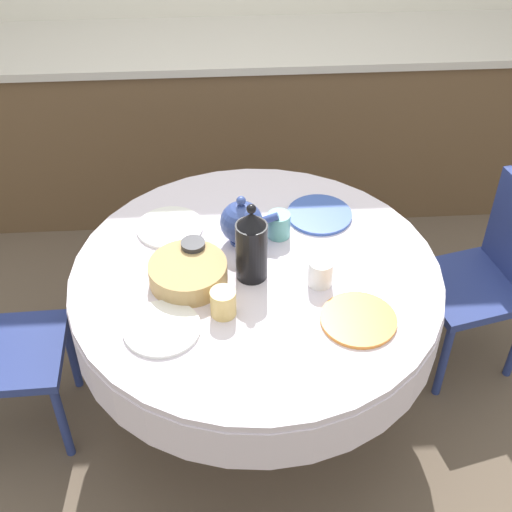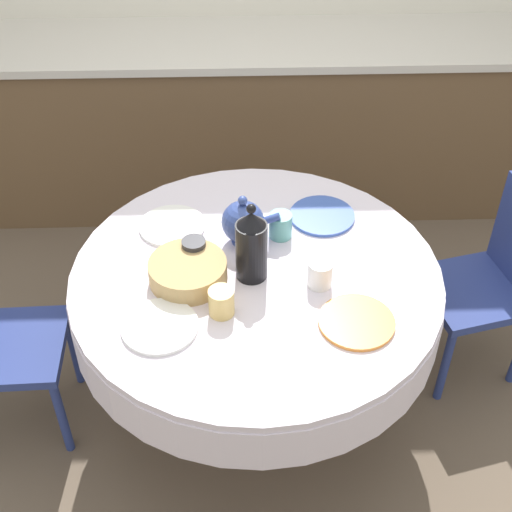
{
  "view_description": "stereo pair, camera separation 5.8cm",
  "coord_description": "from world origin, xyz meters",
  "views": [
    {
      "loc": [
        -0.12,
        -1.9,
        2.48
      ],
      "look_at": [
        0.0,
        0.0,
        0.84
      ],
      "focal_mm": 50.0,
      "sensor_mm": 36.0,
      "label": 1
    },
    {
      "loc": [
        -0.06,
        -1.91,
        2.48
      ],
      "look_at": [
        0.0,
        0.0,
        0.84
      ],
      "focal_mm": 50.0,
      "sensor_mm": 36.0,
      "label": 2
    }
  ],
  "objects": [
    {
      "name": "chair_left",
      "position": [
        0.99,
        0.24,
        0.49
      ],
      "size": [
        0.48,
        0.48,
        0.87
      ],
      "rotation": [
        0.0,
        0.0,
        -4.47
      ],
      "color": "navy",
      "rests_on": "ground_plane"
    },
    {
      "name": "dining_table",
      "position": [
        0.0,
        0.0,
        0.63
      ],
      "size": [
        1.36,
        1.36,
        0.76
      ],
      "color": "brown",
      "rests_on": "ground_plane"
    },
    {
      "name": "coffee_carafe",
      "position": [
        -0.02,
        -0.01,
        0.89
      ],
      "size": [
        0.11,
        0.11,
        0.31
      ],
      "color": "black",
      "rests_on": "dining_table"
    },
    {
      "name": "plate_near_right",
      "position": [
        0.33,
        -0.26,
        0.76
      ],
      "size": [
        0.26,
        0.26,
        0.01
      ],
      "primitive_type": "cylinder",
      "color": "orange",
      "rests_on": "dining_table"
    },
    {
      "name": "plate_near_left",
      "position": [
        -0.33,
        -0.26,
        0.76
      ],
      "size": [
        0.26,
        0.26,
        0.01
      ],
      "primitive_type": "cylinder",
      "color": "white",
      "rests_on": "dining_table"
    },
    {
      "name": "cup_far_left",
      "position": [
        -0.22,
        0.07,
        0.81
      ],
      "size": [
        0.09,
        0.09,
        0.1
      ],
      "primitive_type": "cylinder",
      "color": "#28282D",
      "rests_on": "dining_table"
    },
    {
      "name": "ground_plane",
      "position": [
        0.0,
        0.0,
        0.0
      ],
      "size": [
        12.0,
        12.0,
        0.0
      ],
      "primitive_type": "plane",
      "color": "brown"
    },
    {
      "name": "cup_near_right",
      "position": [
        0.22,
        -0.07,
        0.81
      ],
      "size": [
        0.09,
        0.09,
        0.1
      ],
      "primitive_type": "cylinder",
      "color": "white",
      "rests_on": "dining_table"
    },
    {
      "name": "plate_far_left",
      "position": [
        -0.32,
        0.28,
        0.76
      ],
      "size": [
        0.26,
        0.26,
        0.01
      ],
      "primitive_type": "cylinder",
      "color": "white",
      "rests_on": "dining_table"
    },
    {
      "name": "bread_basket",
      "position": [
        -0.24,
        -0.03,
        0.8
      ],
      "size": [
        0.28,
        0.28,
        0.08
      ],
      "primitive_type": "cylinder",
      "color": "tan",
      "rests_on": "dining_table"
    },
    {
      "name": "teapot",
      "position": [
        -0.04,
        0.18,
        0.85
      ],
      "size": [
        0.22,
        0.16,
        0.21
      ],
      "color": "#33478E",
      "rests_on": "dining_table"
    },
    {
      "name": "plate_far_right",
      "position": [
        0.27,
        0.32,
        0.76
      ],
      "size": [
        0.26,
        0.26,
        0.01
      ],
      "primitive_type": "cylinder",
      "color": "#3856AD",
      "rests_on": "dining_table"
    },
    {
      "name": "cup_far_right",
      "position": [
        0.1,
        0.21,
        0.81
      ],
      "size": [
        0.09,
        0.09,
        0.1
      ],
      "primitive_type": "cylinder",
      "color": "#5BA39E",
      "rests_on": "dining_table"
    },
    {
      "name": "kitchen_counter",
      "position": [
        0.0,
        1.55,
        0.48
      ],
      "size": [
        3.24,
        0.64,
        0.95
      ],
      "color": "brown",
      "rests_on": "ground_plane"
    },
    {
      "name": "cup_near_left",
      "position": [
        -0.12,
        -0.2,
        0.81
      ],
      "size": [
        0.09,
        0.09,
        0.1
      ],
      "primitive_type": "cylinder",
      "color": "#DBB766",
      "rests_on": "dining_table"
    }
  ]
}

